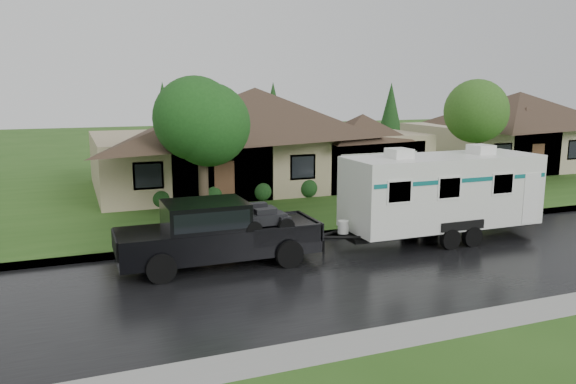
% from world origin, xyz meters
% --- Properties ---
extents(ground, '(140.00, 140.00, 0.00)m').
position_xyz_m(ground, '(0.00, 0.00, 0.00)').
color(ground, '#2D541A').
rests_on(ground, ground).
extents(road, '(140.00, 8.00, 0.01)m').
position_xyz_m(road, '(0.00, -2.00, 0.01)').
color(road, black).
rests_on(road, ground).
extents(curb, '(140.00, 0.50, 0.15)m').
position_xyz_m(curb, '(0.00, 2.25, 0.07)').
color(curb, gray).
rests_on(curb, ground).
extents(lawn, '(140.00, 26.00, 0.15)m').
position_xyz_m(lawn, '(0.00, 15.00, 0.07)').
color(lawn, '#2D541A').
rests_on(lawn, ground).
extents(house_main, '(19.44, 10.80, 6.90)m').
position_xyz_m(house_main, '(2.29, 13.84, 3.59)').
color(house_main, tan).
rests_on(house_main, lawn).
extents(house_neighbor, '(15.12, 9.72, 6.45)m').
position_xyz_m(house_neighbor, '(22.27, 14.34, 3.32)').
color(house_neighbor, tan).
rests_on(house_neighbor, lawn).
extents(tree_left_green, '(3.63, 3.63, 6.01)m').
position_xyz_m(tree_left_green, '(-3.04, 5.56, 4.32)').
color(tree_left_green, '#382B1E').
rests_on(tree_left_green, lawn).
extents(tree_right_green, '(3.69, 3.69, 6.11)m').
position_xyz_m(tree_right_green, '(13.36, 8.25, 4.39)').
color(tree_right_green, '#382B1E').
rests_on(tree_right_green, lawn).
extents(shrub_row, '(13.60, 1.00, 1.00)m').
position_xyz_m(shrub_row, '(2.00, 9.30, 0.65)').
color(shrub_row, '#143814').
rests_on(shrub_row, lawn).
extents(pickup_truck, '(6.48, 2.46, 2.16)m').
position_xyz_m(pickup_truck, '(-3.92, 0.19, 1.16)').
color(pickup_truck, black).
rests_on(pickup_truck, ground).
extents(travel_trailer, '(7.99, 2.81, 3.58)m').
position_xyz_m(travel_trailer, '(4.90, 0.19, 1.90)').
color(travel_trailer, white).
rests_on(travel_trailer, ground).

